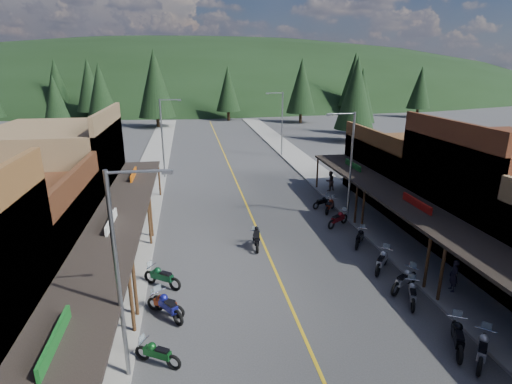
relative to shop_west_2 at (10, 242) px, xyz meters
name	(u,v)px	position (x,y,z in m)	size (l,w,h in m)	color
ground	(279,280)	(13.75, -1.70, -2.53)	(220.00, 220.00, 0.00)	#38383A
centerline	(236,180)	(13.75, 18.30, -2.53)	(0.15, 90.00, 0.01)	gold
sidewalk_west	(147,183)	(5.05, 18.30, -2.46)	(3.40, 94.00, 0.15)	gray
sidewalk_east	(318,176)	(22.45, 18.30, -2.46)	(3.40, 94.00, 0.15)	gray
shop_west_2	(10,242)	(0.00, 0.00, 0.00)	(10.90, 9.00, 6.20)	#3F2111
shop_west_3	(61,175)	(-0.03, 9.60, 0.99)	(10.90, 10.20, 8.20)	brown
shop_east_2	(494,196)	(27.54, 0.00, 0.99)	(10.90, 9.00, 8.20)	#562B19
shop_east_3	(409,172)	(27.51, 9.60, 0.00)	(10.90, 10.20, 6.20)	#4C2D16
streetlight_0	(121,270)	(6.80, -7.70, 1.93)	(2.16, 0.18, 8.00)	gray
streetlight_1	(164,135)	(6.80, 20.30, 1.93)	(2.16, 0.18, 8.00)	gray
streetlight_2	(349,161)	(20.71, 6.30, 1.93)	(2.16, 0.18, 8.00)	gray
streetlight_3	(281,121)	(20.71, 28.30, 1.93)	(2.16, 0.18, 8.00)	gray
ridge_hill	(199,96)	(13.75, 133.30, -2.53)	(310.00, 140.00, 60.00)	black
pine_1	(89,85)	(-10.25, 68.30, 4.70)	(5.88, 5.88, 12.50)	black
pine_2	(155,83)	(3.75, 56.30, 5.46)	(6.72, 6.72, 14.00)	black
pine_3	(228,89)	(17.75, 64.30, 3.95)	(5.04, 5.04, 11.00)	black
pine_4	(302,86)	(31.75, 58.30, 4.70)	(5.88, 5.88, 12.50)	black
pine_5	(354,79)	(47.75, 70.30, 5.46)	(6.72, 6.72, 14.00)	black
pine_6	(420,87)	(59.75, 62.30, 3.95)	(5.04, 5.04, 11.00)	black
pine_7	(57,84)	(-18.25, 74.30, 4.70)	(5.88, 5.88, 12.50)	black
pine_8	(56,105)	(-8.25, 38.30, 3.44)	(4.48, 4.48, 10.00)	black
pine_9	(361,95)	(37.75, 43.30, 3.85)	(4.93, 4.93, 10.80)	black
pine_10	(101,94)	(-4.25, 48.30, 4.25)	(5.38, 5.38, 11.60)	black
pine_11	(356,93)	(33.75, 36.30, 4.65)	(5.82, 5.82, 12.40)	black
bike_west_5	(157,352)	(7.68, -7.22, -1.96)	(0.67, 2.01, 1.15)	#0E4719
bike_west_6	(167,305)	(7.94, -4.16, -1.87)	(0.77, 2.32, 1.32)	navy
bike_west_7	(165,303)	(7.83, -3.88, -1.95)	(0.68, 2.03, 1.16)	maroon
bike_west_8	(162,276)	(7.54, -1.40, -1.88)	(0.76, 2.27, 1.30)	#0C3F21
bike_east_4	(483,348)	(20.14, -9.18, -1.87)	(0.77, 2.31, 1.32)	#A1A1A6
bike_east_5	(458,336)	(19.66, -8.36, -1.87)	(0.77, 2.32, 1.33)	black
bike_east_6	(412,293)	(19.62, -4.99, -1.94)	(0.69, 2.08, 1.19)	gray
bike_east_7	(404,279)	(19.86, -3.81, -1.88)	(0.76, 2.29, 1.31)	#9C9DA1
bike_east_8	(382,260)	(19.71, -1.64, -1.88)	(0.76, 2.28, 1.30)	#AAAAAF
bike_east_9	(360,237)	(19.83, 1.68, -1.94)	(0.69, 2.06, 1.18)	black
bike_east_10	(338,218)	(19.58, 4.93, -1.90)	(0.74, 2.23, 1.27)	maroon
bike_east_11	(330,205)	(20.04, 7.88, -1.94)	(0.70, 2.09, 1.19)	maroon
bike_east_12	(322,202)	(19.73, 8.93, -2.00)	(0.63, 1.88, 1.07)	black
rider_on_bike	(256,239)	(13.17, 2.39, -1.90)	(0.82, 2.11, 1.58)	black
pedestrian_east_a	(454,276)	(22.15, -4.46, -1.53)	(0.62, 0.41, 1.70)	#231F2F
pedestrian_east_b	(330,181)	(21.77, 12.87, -1.46)	(0.90, 0.52, 1.84)	brown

